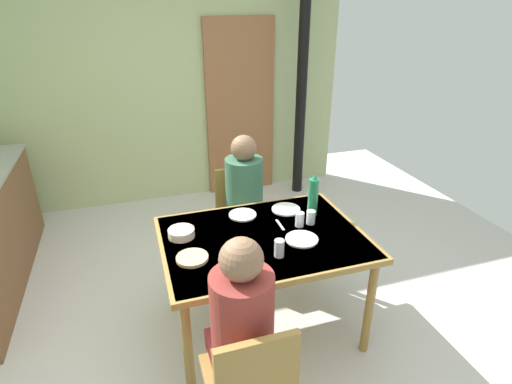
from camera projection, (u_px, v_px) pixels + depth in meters
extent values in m
plane|color=silver|center=(214.00, 337.00, 2.85)|extent=(6.36, 6.36, 0.00)
cube|color=#B5C48B|center=(158.00, 77.00, 4.37)|extent=(4.16, 0.10, 2.80)
cube|color=#98603B|center=(240.00, 109.00, 4.71)|extent=(0.80, 0.05, 2.00)
cylinder|color=black|center=(302.00, 75.00, 4.49)|extent=(0.12, 0.12, 2.80)
cube|color=olive|center=(263.00, 239.00, 2.63)|extent=(1.30, 0.96, 0.04)
cube|color=beige|center=(263.00, 237.00, 2.62)|extent=(1.25, 0.92, 0.00)
cylinder|color=olive|center=(188.00, 351.00, 2.27)|extent=(0.06, 0.06, 0.72)
cylinder|color=olive|center=(369.00, 307.00, 2.60)|extent=(0.06, 0.06, 0.72)
cylinder|color=olive|center=(170.00, 268.00, 2.98)|extent=(0.06, 0.06, 0.72)
cylinder|color=olive|center=(314.00, 242.00, 3.31)|extent=(0.06, 0.06, 0.72)
cube|color=olive|center=(246.00, 378.00, 2.00)|extent=(0.40, 0.40, 0.04)
cube|color=olive|center=(258.00, 377.00, 1.76)|extent=(0.38, 0.04, 0.42)
cylinder|color=olive|center=(267.00, 377.00, 2.30)|extent=(0.04, 0.04, 0.41)
cube|color=olive|center=(243.00, 222.00, 3.43)|extent=(0.40, 0.40, 0.04)
cube|color=olive|center=(237.00, 190.00, 3.50)|extent=(0.38, 0.04, 0.42)
cylinder|color=olive|center=(268.00, 253.00, 3.43)|extent=(0.04, 0.04, 0.41)
cylinder|color=olive|center=(229.00, 260.00, 3.34)|extent=(0.04, 0.04, 0.41)
cylinder|color=olive|center=(256.00, 233.00, 3.73)|extent=(0.04, 0.04, 0.41)
cylinder|color=olive|center=(220.00, 239.00, 3.63)|extent=(0.04, 0.04, 0.41)
cube|color=maroon|center=(237.00, 346.00, 2.11)|extent=(0.30, 0.22, 0.12)
cylinder|color=maroon|center=(242.00, 322.00, 1.91)|extent=(0.30, 0.30, 0.52)
sphere|color=#846047|center=(241.00, 259.00, 1.76)|extent=(0.20, 0.20, 0.20)
cube|color=#3A6A42|center=(249.00, 224.00, 3.27)|extent=(0.30, 0.22, 0.12)
cylinder|color=#38664C|center=(244.00, 190.00, 3.25)|extent=(0.30, 0.30, 0.52)
sphere|color=#846047|center=(244.00, 148.00, 3.10)|extent=(0.20, 0.20, 0.20)
cylinder|color=#257D4C|center=(313.00, 197.00, 2.84)|extent=(0.07, 0.07, 0.27)
cone|color=#207259|center=(314.00, 177.00, 2.77)|extent=(0.05, 0.05, 0.04)
cylinder|color=beige|center=(181.00, 233.00, 2.61)|extent=(0.17, 0.17, 0.05)
cylinder|color=white|center=(286.00, 209.00, 2.95)|extent=(0.21, 0.21, 0.01)
cylinder|color=white|center=(243.00, 215.00, 2.87)|extent=(0.19, 0.19, 0.01)
cylinder|color=white|center=(302.00, 239.00, 2.58)|extent=(0.21, 0.21, 0.01)
cylinder|color=silver|center=(300.00, 219.00, 2.72)|extent=(0.06, 0.06, 0.10)
cylinder|color=silver|center=(311.00, 217.00, 2.75)|extent=(0.06, 0.06, 0.10)
cylinder|color=silver|center=(279.00, 248.00, 2.40)|extent=(0.06, 0.06, 0.11)
cylinder|color=#DBB77A|center=(192.00, 258.00, 2.38)|extent=(0.19, 0.19, 0.02)
cube|color=silver|center=(280.00, 225.00, 2.75)|extent=(0.02, 0.15, 0.00)
cube|color=silver|center=(254.00, 270.00, 2.29)|extent=(0.13, 0.10, 0.00)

